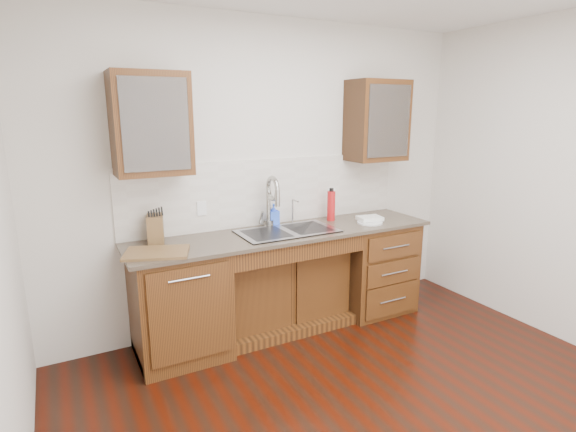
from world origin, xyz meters
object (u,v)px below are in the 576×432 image
soap_bottle (274,214)px  cutting_board (157,253)px  plate (370,223)px  water_bottle (331,206)px  knife_block (156,229)px

soap_bottle → cutting_board: 1.18m
soap_bottle → plate: bearing=-17.9°
soap_bottle → plate: size_ratio=0.83×
plate → soap_bottle: bearing=155.8°
water_bottle → cutting_board: (-1.68, -0.27, -0.13)m
plate → cutting_board: bearing=-179.9°
soap_bottle → water_bottle: (0.55, -0.10, 0.04)m
water_bottle → plate: bearing=-46.0°
water_bottle → cutting_board: water_bottle is taller
knife_block → cutting_board: size_ratio=0.49×
soap_bottle → water_bottle: size_ratio=0.70×
knife_block → soap_bottle: bearing=16.7°
plate → cutting_board: 1.93m
soap_bottle → water_bottle: water_bottle is taller
soap_bottle → knife_block: knife_block is taller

